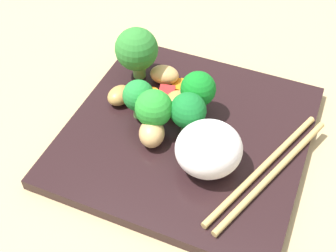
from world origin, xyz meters
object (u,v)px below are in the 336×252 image
at_px(carrot_slice_1, 153,105).
at_px(rice_mound, 209,149).
at_px(square_plate, 187,135).
at_px(broccoli_floret_1, 137,50).
at_px(chopstick_pair, 268,170).

bearing_deg(carrot_slice_1, rice_mound, -123.86).
relative_size(rice_mound, carrot_slice_1, 2.31).
xyz_separation_m(square_plate, rice_mound, (-0.04, -0.04, 0.04)).
height_order(broccoli_floret_1, chopstick_pair, broccoli_floret_1).
relative_size(square_plate, rice_mound, 3.82).
relative_size(carrot_slice_1, chopstick_pair, 0.16).
xyz_separation_m(rice_mound, carrot_slice_1, (0.06, 0.09, -0.03)).
distance_m(rice_mound, broccoli_floret_1, 0.18).
relative_size(square_plate, broccoli_floret_1, 3.78).
bearing_deg(broccoli_floret_1, rice_mound, -128.63).
xyz_separation_m(rice_mound, chopstick_pair, (0.02, -0.06, -0.03)).
bearing_deg(rice_mound, square_plate, 43.59).
xyz_separation_m(rice_mound, broccoli_floret_1, (0.11, 0.14, 0.02)).
relative_size(rice_mound, broccoli_floret_1, 0.99).
relative_size(square_plate, chopstick_pair, 1.41).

